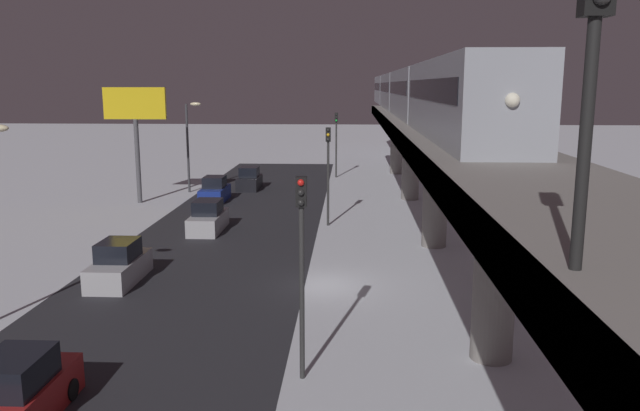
# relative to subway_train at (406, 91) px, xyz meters

# --- Properties ---
(ground_plane) EXTENTS (240.00, 240.00, 0.00)m
(ground_plane) POSITION_rel_subway_train_xyz_m (5.99, 28.46, -8.54)
(ground_plane) COLOR silver
(avenue_asphalt) EXTENTS (11.00, 90.13, 0.01)m
(avenue_asphalt) POSITION_rel_subway_train_xyz_m (12.34, 28.46, -8.53)
(avenue_asphalt) COLOR #28282D
(avenue_asphalt) RESTS_ON ground_plane
(elevated_railway) EXTENTS (5.00, 90.13, 6.76)m
(elevated_railway) POSITION_rel_subway_train_xyz_m (0.09, 28.46, -2.71)
(elevated_railway) COLOR gray
(elevated_railway) RESTS_ON ground_plane
(subway_train) EXTENTS (2.94, 74.07, 3.40)m
(subway_train) POSITION_rel_subway_train_xyz_m (0.00, 0.00, 0.00)
(subway_train) COLOR #999EA8
(subway_train) RESTS_ON elevated_railway
(rail_signal) EXTENTS (0.36, 0.41, 4.00)m
(rail_signal) POSITION_rel_subway_train_xyz_m (1.91, 48.25, 0.95)
(rail_signal) COLOR black
(rail_signal) RESTS_ON elevated_railway
(sedan_red) EXTENTS (1.91, 4.44, 1.97)m
(sedan_red) POSITION_rel_subway_train_xyz_m (13.74, 40.87, -7.75)
(sedan_red) COLOR #A51E1E
(sedan_red) RESTS_ON ground_plane
(sedan_silver) EXTENTS (1.80, 4.43, 1.97)m
(sedan_silver) POSITION_rel_subway_train_xyz_m (13.74, 17.82, -7.74)
(sedan_silver) COLOR #B2B2B7
(sedan_silver) RESTS_ON ground_plane
(sedan_black) EXTENTS (1.80, 4.03, 1.97)m
(sedan_black) POSITION_rel_subway_train_xyz_m (13.74, 1.52, -7.74)
(sedan_black) COLOR black
(sedan_black) RESTS_ON ground_plane
(sedan_silver_2) EXTENTS (1.80, 4.35, 1.97)m
(sedan_silver_2) POSITION_rel_subway_train_xyz_m (15.54, 28.38, -7.74)
(sedan_silver_2) COLOR #B2B2B7
(sedan_silver_2) RESTS_ON ground_plane
(sedan_blue_2) EXTENTS (1.80, 4.17, 1.97)m
(sedan_blue_2) POSITION_rel_subway_train_xyz_m (15.54, 7.53, -7.74)
(sedan_blue_2) COLOR navy
(sedan_blue_2) RESTS_ON ground_plane
(traffic_light_near) EXTENTS (0.32, 0.44, 6.40)m
(traffic_light_near) POSITION_rel_subway_train_xyz_m (6.24, 37.78, -4.34)
(traffic_light_near) COLOR #2D2D2D
(traffic_light_near) RESTS_ON ground_plane
(traffic_light_mid) EXTENTS (0.32, 0.44, 6.40)m
(traffic_light_mid) POSITION_rel_subway_train_xyz_m (6.24, 15.90, -4.34)
(traffic_light_mid) COLOR #2D2D2D
(traffic_light_mid) RESTS_ON ground_plane
(traffic_light_far) EXTENTS (0.32, 0.44, 6.40)m
(traffic_light_far) POSITION_rel_subway_train_xyz_m (6.24, -5.97, -4.34)
(traffic_light_far) COLOR #2D2D2D
(traffic_light_far) RESTS_ON ground_plane
(commercial_billboard) EXTENTS (4.80, 0.36, 8.90)m
(commercial_billboard) POSITION_rel_subway_train_xyz_m (21.27, 8.51, -1.71)
(commercial_billboard) COLOR #4C4C51
(commercial_billboard) RESTS_ON ground_plane
(street_lamp_far) EXTENTS (1.35, 0.44, 7.65)m
(street_lamp_far) POSITION_rel_subway_train_xyz_m (18.42, 3.46, -3.72)
(street_lamp_far) COLOR #38383D
(street_lamp_far) RESTS_ON ground_plane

